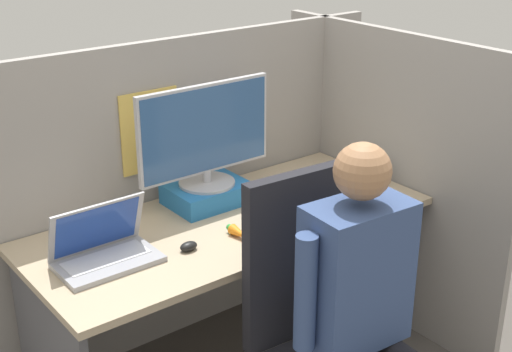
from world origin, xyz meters
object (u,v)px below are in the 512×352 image
monitor (205,135)px  carrot_toy (240,233)px  paper_box (207,194)px  laptop (105,251)px  office_chair (327,330)px  stapler (369,175)px  person (369,305)px

monitor → carrot_toy: size_ratio=4.85×
paper_box → laptop: 0.61m
paper_box → office_chair: bearing=-94.4°
stapler → person: (-0.77, -0.74, -0.02)m
paper_box → carrot_toy: (-0.09, -0.35, -0.02)m
office_chair → person: size_ratio=0.86×
laptop → carrot_toy: size_ratio=2.79×
stapler → office_chair: bearing=-144.1°
monitor → person: person is taller
stapler → office_chair: office_chair is taller
paper_box → laptop: size_ratio=0.91×
laptop → person: 0.95m
paper_box → carrot_toy: 0.36m
laptop → person: size_ratio=0.29×
stapler → office_chair: (-0.78, -0.57, -0.20)m
laptop → office_chair: 0.83m
office_chair → monitor: bearing=85.7°
monitor → carrot_toy: bearing=-104.1°
paper_box → office_chair: 0.85m
laptop → monitor: bearing=19.6°
laptop → office_chair: size_ratio=0.33×
person → paper_box: bearing=87.1°
laptop → person: person is taller
paper_box → stapler: (0.72, -0.25, -0.02)m
paper_box → monitor: 0.26m
stapler → laptop: bearing=177.9°
laptop → stapler: laptop is taller
paper_box → stapler: size_ratio=2.09×
office_chair → person: (0.01, -0.17, 0.18)m
paper_box → monitor: monitor is taller
paper_box → carrot_toy: paper_box is taller
stapler → office_chair: size_ratio=0.15×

